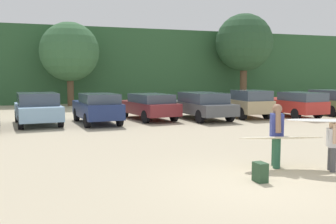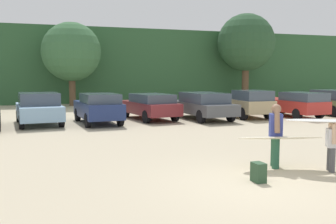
# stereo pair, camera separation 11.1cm
# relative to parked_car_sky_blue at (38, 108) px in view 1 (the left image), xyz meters

# --- Properties ---
(ground_plane) EXTENTS (120.00, 120.00, 0.00)m
(ground_plane) POSITION_rel_parked_car_sky_blue_xyz_m (4.48, -12.42, -0.81)
(ground_plane) COLOR #C1B293
(hillside_ridge) EXTENTS (108.00, 12.00, 6.48)m
(hillside_ridge) POSITION_rel_parked_car_sky_blue_xyz_m (4.48, 19.23, 2.43)
(hillside_ridge) COLOR #2D5633
(hillside_ridge) RESTS_ON ground_plane
(tree_far_left) EXTENTS (4.59, 4.59, 6.51)m
(tree_far_left) POSITION_rel_parked_car_sky_blue_xyz_m (2.52, 11.26, 3.38)
(tree_far_left) COLOR brown
(tree_far_left) RESTS_ON ground_plane
(tree_center_left) EXTENTS (5.16, 5.16, 7.93)m
(tree_center_left) POSITION_rel_parked_car_sky_blue_xyz_m (17.93, 11.28, 4.50)
(tree_center_left) COLOR brown
(tree_center_left) RESTS_ON ground_plane
(parked_car_sky_blue) EXTENTS (2.31, 4.29, 1.57)m
(parked_car_sky_blue) POSITION_rel_parked_car_sky_blue_xyz_m (0.00, 0.00, 0.00)
(parked_car_sky_blue) COLOR #84ADD1
(parked_car_sky_blue) RESTS_ON ground_plane
(parked_car_navy) EXTENTS (2.03, 4.27, 1.53)m
(parked_car_navy) POSITION_rel_parked_car_sky_blue_xyz_m (2.81, -0.55, 0.01)
(parked_car_navy) COLOR navy
(parked_car_navy) RESTS_ON ground_plane
(parked_car_maroon) EXTENTS (2.47, 4.58, 1.41)m
(parked_car_maroon) POSITION_rel_parked_car_sky_blue_xyz_m (5.73, 0.29, -0.04)
(parked_car_maroon) COLOR maroon
(parked_car_maroon) RESTS_ON ground_plane
(parked_car_dark_gray) EXTENTS (2.21, 4.90, 1.47)m
(parked_car_dark_gray) POSITION_rel_parked_car_sky_blue_xyz_m (8.50, -0.50, -0.01)
(parked_car_dark_gray) COLOR #4C4F54
(parked_car_dark_gray) RESTS_ON ground_plane
(parked_car_tan) EXTENTS (1.79, 4.08, 1.58)m
(parked_car_tan) POSITION_rel_parked_car_sky_blue_xyz_m (11.21, -0.44, 0.01)
(parked_car_tan) COLOR tan
(parked_car_tan) RESTS_ON ground_plane
(parked_car_red) EXTENTS (2.06, 4.85, 1.46)m
(parked_car_red) POSITION_rel_parked_car_sky_blue_xyz_m (13.98, -0.98, -0.05)
(parked_car_red) COLOR #B72D28
(parked_car_red) RESTS_ON ground_plane
(parked_car_olive_green) EXTENTS (2.08, 4.45, 1.52)m
(parked_car_olive_green) POSITION_rel_parked_car_sky_blue_xyz_m (16.82, -0.54, -0.02)
(parked_car_olive_green) COLOR #6B7F4C
(parked_car_olive_green) RESTS_ON ground_plane
(person_adult) EXTENTS (0.47, 0.72, 1.68)m
(person_adult) POSITION_rel_parked_car_sky_blue_xyz_m (5.92, -11.09, 0.14)
(person_adult) COLOR #26593F
(person_adult) RESTS_ON ground_plane
(person_child) EXTENTS (0.35, 0.51, 1.30)m
(person_child) POSITION_rel_parked_car_sky_blue_xyz_m (7.01, -11.92, -0.08)
(person_child) COLOR #4C4C51
(person_child) RESTS_ON ground_plane
(surfboard_cream) EXTENTS (2.37, 1.24, 0.18)m
(surfboard_cream) POSITION_rel_parked_car_sky_blue_xyz_m (5.97, -11.24, -0.00)
(surfboard_cream) COLOR beige
(surfboard_white) EXTENTS (2.08, 1.56, 0.08)m
(surfboard_white) POSITION_rel_parked_car_sky_blue_xyz_m (6.90, -11.90, 0.49)
(surfboard_white) COLOR white
(backpack_dropped) EXTENTS (0.24, 0.34, 0.45)m
(backpack_dropped) POSITION_rel_parked_car_sky_blue_xyz_m (4.74, -12.19, -0.59)
(backpack_dropped) COLOR #2D4C33
(backpack_dropped) RESTS_ON ground_plane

